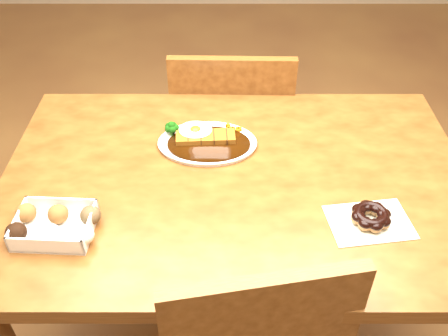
{
  "coord_description": "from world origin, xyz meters",
  "views": [
    {
      "loc": [
        -0.03,
        -0.96,
        1.59
      ],
      "look_at": [
        -0.03,
        -0.04,
        0.81
      ],
      "focal_mm": 40.0,
      "sensor_mm": 36.0,
      "label": 1
    }
  ],
  "objects_px": {
    "katsu_curry_plate": "(206,140)",
    "donut_box": "(54,224)",
    "pon_de_ring": "(371,217)",
    "chair_far": "(231,137)",
    "table": "(235,205)"
  },
  "relations": [
    {
      "from": "katsu_curry_plate",
      "to": "donut_box",
      "type": "relative_size",
      "value": 1.35
    },
    {
      "from": "katsu_curry_plate",
      "to": "pon_de_ring",
      "type": "relative_size",
      "value": 1.32
    },
    {
      "from": "chair_far",
      "to": "katsu_curry_plate",
      "type": "xyz_separation_m",
      "value": [
        -0.08,
        -0.4,
        0.29
      ]
    },
    {
      "from": "pon_de_ring",
      "to": "donut_box",
      "type": "bearing_deg",
      "value": -177.65
    },
    {
      "from": "table",
      "to": "katsu_curry_plate",
      "type": "relative_size",
      "value": 4.45
    },
    {
      "from": "donut_box",
      "to": "table",
      "type": "bearing_deg",
      "value": 24.79
    },
    {
      "from": "katsu_curry_plate",
      "to": "donut_box",
      "type": "bearing_deg",
      "value": -135.27
    },
    {
      "from": "donut_box",
      "to": "katsu_curry_plate",
      "type": "bearing_deg",
      "value": 44.73
    },
    {
      "from": "katsu_curry_plate",
      "to": "table",
      "type": "bearing_deg",
      "value": -59.51
    },
    {
      "from": "table",
      "to": "pon_de_ring",
      "type": "relative_size",
      "value": 5.87
    },
    {
      "from": "chair_far",
      "to": "table",
      "type": "bearing_deg",
      "value": 91.58
    },
    {
      "from": "chair_far",
      "to": "katsu_curry_plate",
      "type": "distance_m",
      "value": 0.5
    },
    {
      "from": "table",
      "to": "pon_de_ring",
      "type": "distance_m",
      "value": 0.36
    },
    {
      "from": "katsu_curry_plate",
      "to": "donut_box",
      "type": "distance_m",
      "value": 0.46
    },
    {
      "from": "katsu_curry_plate",
      "to": "donut_box",
      "type": "height_order",
      "value": "katsu_curry_plate"
    }
  ]
}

